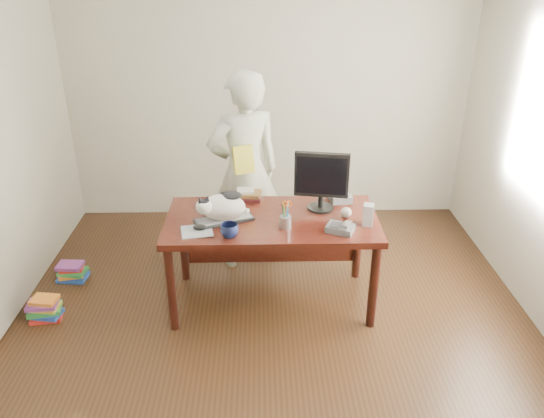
{
  "coord_description": "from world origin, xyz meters",
  "views": [
    {
      "loc": [
        -0.08,
        -2.97,
        2.56
      ],
      "look_at": [
        0.0,
        0.55,
        0.85
      ],
      "focal_mm": 35.0,
      "sensor_mm": 36.0,
      "label": 1
    }
  ],
  "objects_px": {
    "monitor": "(322,178)",
    "person": "(244,172)",
    "keyboard": "(224,219)",
    "mouse": "(200,227)",
    "book_pile_a": "(45,309)",
    "desk": "(272,230)",
    "pen_cup": "(285,221)",
    "phone": "(341,228)",
    "cat": "(222,206)",
    "speaker": "(368,215)",
    "coffee_mug": "(230,231)",
    "book_pile_b": "(72,272)",
    "calculator": "(339,196)",
    "baseball": "(346,212)",
    "book_stack": "(247,195)"
  },
  "relations": [
    {
      "from": "cat",
      "to": "baseball",
      "type": "bearing_deg",
      "value": -19.27
    },
    {
      "from": "coffee_mug",
      "to": "person",
      "type": "relative_size",
      "value": 0.07
    },
    {
      "from": "mouse",
      "to": "coffee_mug",
      "type": "xyz_separation_m",
      "value": [
        0.22,
        -0.11,
        0.03
      ]
    },
    {
      "from": "mouse",
      "to": "monitor",
      "type": "bearing_deg",
      "value": 9.12
    },
    {
      "from": "coffee_mug",
      "to": "baseball",
      "type": "bearing_deg",
      "value": 18.36
    },
    {
      "from": "baseball",
      "to": "speaker",
      "type": "bearing_deg",
      "value": -41.36
    },
    {
      "from": "cat",
      "to": "monitor",
      "type": "bearing_deg",
      "value": -8.2
    },
    {
      "from": "mouse",
      "to": "book_pile_a",
      "type": "distance_m",
      "value": 1.41
    },
    {
      "from": "monitor",
      "to": "book_pile_a",
      "type": "relative_size",
      "value": 1.73
    },
    {
      "from": "phone",
      "to": "book_pile_b",
      "type": "bearing_deg",
      "value": -170.41
    },
    {
      "from": "cat",
      "to": "book_pile_a",
      "type": "distance_m",
      "value": 1.6
    },
    {
      "from": "keyboard",
      "to": "mouse",
      "type": "relative_size",
      "value": 4.16
    },
    {
      "from": "phone",
      "to": "book_pile_a",
      "type": "bearing_deg",
      "value": -156.47
    },
    {
      "from": "desk",
      "to": "keyboard",
      "type": "relative_size",
      "value": 3.47
    },
    {
      "from": "cat",
      "to": "speaker",
      "type": "bearing_deg",
      "value": -26.26
    },
    {
      "from": "pen_cup",
      "to": "phone",
      "type": "height_order",
      "value": "pen_cup"
    },
    {
      "from": "phone",
      "to": "speaker",
      "type": "height_order",
      "value": "speaker"
    },
    {
      "from": "pen_cup",
      "to": "book_stack",
      "type": "xyz_separation_m",
      "value": [
        -0.29,
        0.51,
        -0.02
      ]
    },
    {
      "from": "mouse",
      "to": "phone",
      "type": "height_order",
      "value": "phone"
    },
    {
      "from": "book_pile_b",
      "to": "cat",
      "type": "bearing_deg",
      "value": -16.4
    },
    {
      "from": "speaker",
      "to": "book_stack",
      "type": "relative_size",
      "value": 0.7
    },
    {
      "from": "book_pile_b",
      "to": "pen_cup",
      "type": "bearing_deg",
      "value": -15.72
    },
    {
      "from": "coffee_mug",
      "to": "book_pile_b",
      "type": "height_order",
      "value": "coffee_mug"
    },
    {
      "from": "coffee_mug",
      "to": "book_pile_a",
      "type": "bearing_deg",
      "value": 176.47
    },
    {
      "from": "keyboard",
      "to": "speaker",
      "type": "xyz_separation_m",
      "value": [
        1.06,
        -0.09,
        0.07
      ]
    },
    {
      "from": "pen_cup",
      "to": "speaker",
      "type": "xyz_separation_m",
      "value": [
        0.61,
        0.03,
        0.02
      ]
    },
    {
      "from": "monitor",
      "to": "person",
      "type": "distance_m",
      "value": 0.79
    },
    {
      "from": "desk",
      "to": "book_pile_b",
      "type": "distance_m",
      "value": 1.82
    },
    {
      "from": "desk",
      "to": "mouse",
      "type": "height_order",
      "value": "mouse"
    },
    {
      "from": "mouse",
      "to": "book_pile_a",
      "type": "xyz_separation_m",
      "value": [
        -1.23,
        -0.02,
        -0.69
      ]
    },
    {
      "from": "keyboard",
      "to": "book_stack",
      "type": "distance_m",
      "value": 0.42
    },
    {
      "from": "desk",
      "to": "cat",
      "type": "bearing_deg",
      "value": -161.21
    },
    {
      "from": "coffee_mug",
      "to": "book_pile_b",
      "type": "bearing_deg",
      "value": 155.72
    },
    {
      "from": "cat",
      "to": "pen_cup",
      "type": "xyz_separation_m",
      "value": [
        0.47,
        -0.11,
        -0.06
      ]
    },
    {
      "from": "desk",
      "to": "mouse",
      "type": "distance_m",
      "value": 0.61
    },
    {
      "from": "calculator",
      "to": "monitor",
      "type": "bearing_deg",
      "value": -141.35
    },
    {
      "from": "phone",
      "to": "monitor",
      "type": "bearing_deg",
      "value": 131.03
    },
    {
      "from": "coffee_mug",
      "to": "baseball",
      "type": "relative_size",
      "value": 1.55
    },
    {
      "from": "mouse",
      "to": "person",
      "type": "xyz_separation_m",
      "value": [
        0.3,
        0.81,
        0.1
      ]
    },
    {
      "from": "person",
      "to": "coffee_mug",
      "type": "bearing_deg",
      "value": 63.92
    },
    {
      "from": "coffee_mug",
      "to": "speaker",
      "type": "xyz_separation_m",
      "value": [
        1.0,
        0.16,
        0.03
      ]
    },
    {
      "from": "speaker",
      "to": "coffee_mug",
      "type": "bearing_deg",
      "value": -155.61
    },
    {
      "from": "keyboard",
      "to": "person",
      "type": "xyz_separation_m",
      "value": [
        0.14,
        0.67,
        0.11
      ]
    },
    {
      "from": "book_stack",
      "to": "baseball",
      "type": "bearing_deg",
      "value": -20.19
    },
    {
      "from": "person",
      "to": "calculator",
      "type": "bearing_deg",
      "value": 137.74
    },
    {
      "from": "speaker",
      "to": "keyboard",
      "type": "bearing_deg",
      "value": -169.45
    },
    {
      "from": "keyboard",
      "to": "mouse",
      "type": "xyz_separation_m",
      "value": [
        -0.17,
        -0.14,
        0.01
      ]
    },
    {
      "from": "desk",
      "to": "pen_cup",
      "type": "bearing_deg",
      "value": -68.31
    },
    {
      "from": "desk",
      "to": "coffee_mug",
      "type": "bearing_deg",
      "value": -129.53
    },
    {
      "from": "book_stack",
      "to": "person",
      "type": "bearing_deg",
      "value": 100.4
    }
  ]
}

